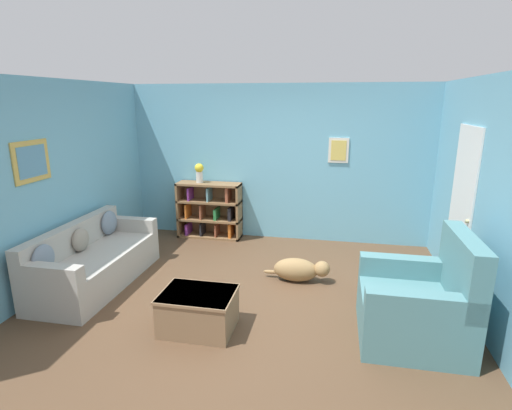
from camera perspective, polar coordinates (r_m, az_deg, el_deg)
ground_plane at (r=5.06m, az=-0.91°, el=-12.74°), size 14.00×14.00×0.00m
wall_back at (r=6.78m, az=3.10°, el=5.97°), size 5.60×0.13×2.60m
wall_left at (r=5.70m, az=-26.91°, el=2.72°), size 0.13×5.00×2.60m
wall_right at (r=4.79m, az=30.38°, el=0.14°), size 0.16×5.00×2.60m
couch at (r=5.64m, az=-22.18°, el=-7.47°), size 0.81×1.94×0.79m
bookshelf at (r=6.99m, az=-6.52°, el=-0.79°), size 1.10×0.35×0.96m
recliner_chair at (r=4.38m, az=22.38°, el=-13.02°), size 1.00×1.03×1.11m
coffee_table at (r=4.33m, az=-8.24°, el=-14.60°), size 0.76×0.58×0.42m
dog at (r=5.38m, az=6.20°, el=-9.17°), size 0.89×0.28×0.31m
vase at (r=6.88m, az=-8.11°, el=4.71°), size 0.15×0.15×0.33m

